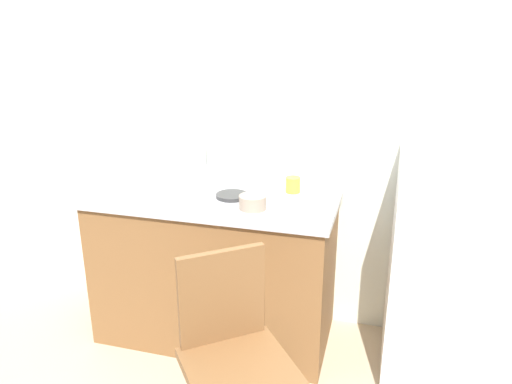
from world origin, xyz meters
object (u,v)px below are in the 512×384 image
object	(u,v)px
refrigerator	(450,271)
chair	(234,354)
dish_tray	(179,193)
terracotta_bowl	(253,202)
cup_yellow	(293,185)
cup_white	(216,180)
hotplate	(232,196)

from	to	relation	value
refrigerator	chair	distance (m)	1.18
chair	dish_tray	xyz separation A→B (m)	(-0.53, 0.71, 0.39)
dish_tray	terracotta_bowl	world-z (taller)	terracotta_bowl
refrigerator	terracotta_bowl	size ratio (longest dim) A/B	8.43
dish_tray	cup_yellow	bearing A→B (deg)	23.13
terracotta_bowl	dish_tray	bearing A→B (deg)	172.00
chair	cup_white	distance (m)	1.06
chair	cup_white	xyz separation A→B (m)	(-0.39, 0.90, 0.41)
terracotta_bowl	refrigerator	bearing A→B (deg)	9.55
terracotta_bowl	cup_yellow	world-z (taller)	cup_yellow
cup_yellow	refrigerator	bearing A→B (deg)	-9.48
dish_tray	hotplate	size ratio (longest dim) A/B	1.65
refrigerator	cup_yellow	size ratio (longest dim) A/B	13.60
chair	cup_white	bearing A→B (deg)	74.78
refrigerator	cup_white	world-z (taller)	refrigerator
terracotta_bowl	cup_yellow	size ratio (longest dim) A/B	1.61
terracotta_bowl	cup_yellow	xyz separation A→B (m)	(0.14, 0.30, 0.01)
dish_tray	hotplate	world-z (taller)	dish_tray
terracotta_bowl	cup_yellow	bearing A→B (deg)	64.93
hotplate	cup_yellow	xyz separation A→B (m)	(0.29, 0.17, 0.03)
refrigerator	terracotta_bowl	bearing A→B (deg)	-170.45
refrigerator	terracotta_bowl	distance (m)	1.03
refrigerator	dish_tray	distance (m)	1.42
refrigerator	chair	world-z (taller)	refrigerator
refrigerator	dish_tray	xyz separation A→B (m)	(-1.39, -0.10, 0.31)
chair	dish_tray	bearing A→B (deg)	88.21
hotplate	cup_white	world-z (taller)	cup_white
cup_yellow	terracotta_bowl	bearing A→B (deg)	-115.07
refrigerator	cup_yellow	distance (m)	0.90
cup_white	dish_tray	bearing A→B (deg)	-125.22
chair	cup_yellow	xyz separation A→B (m)	(0.04, 0.95, 0.40)
chair	cup_white	world-z (taller)	cup_white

